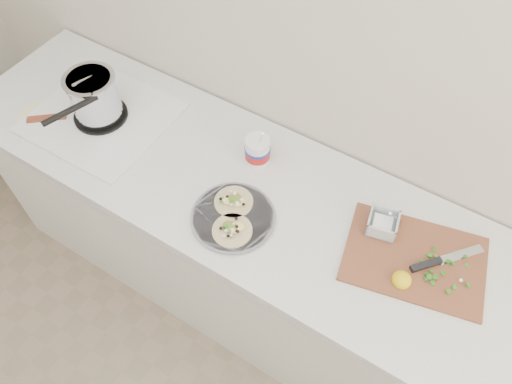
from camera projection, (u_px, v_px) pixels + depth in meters
The scene contains 6 objects.
counter at pixel (251, 247), 2.15m from camera, with size 2.44×0.66×0.90m.
stove at pixel (97, 104), 1.92m from camera, with size 0.53×0.49×0.25m.
taco_plate at pixel (233, 216), 1.69m from camera, with size 0.29×0.29×0.04m.
tub at pixel (258, 149), 1.80m from camera, with size 0.09×0.09×0.21m.
cutboard at pixel (414, 254), 1.61m from camera, with size 0.50×0.40×0.07m.
bacon_plate at pixel (48, 120), 1.97m from camera, with size 0.24×0.24×0.02m.
Camera 1 is at (0.58, 0.53, 2.33)m, focal length 35.00 mm.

